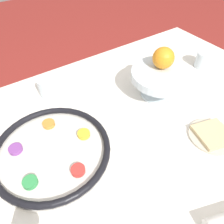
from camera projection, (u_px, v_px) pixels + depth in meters
ground_plane at (129, 219)px, 1.22m from camera, size 8.00×8.00×0.00m
dining_table at (134, 190)px, 0.97m from camera, size 1.43×1.06×0.73m
seder_plate at (52, 150)px, 0.66m from camera, size 0.36×0.36×0.03m
fruit_stand at (161, 77)px, 0.81m from camera, size 0.23×0.23×0.11m
orange_fruit at (163, 58)px, 0.78m from camera, size 0.08×0.08×0.08m
bread_plate at (212, 135)px, 0.71m from camera, size 0.15×0.15×0.02m
cup_near at (48, 87)px, 0.84m from camera, size 0.07×0.07×0.07m
cup_mid at (204, 60)px, 0.98m from camera, size 0.07×0.07×0.07m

